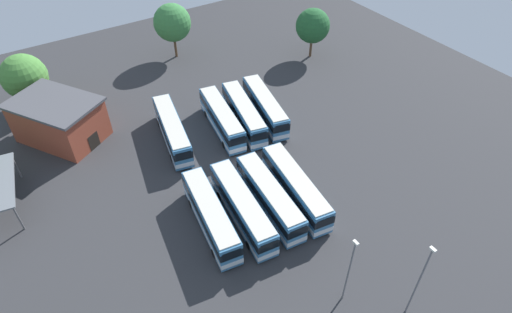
{
  "coord_description": "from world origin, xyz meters",
  "views": [
    {
      "loc": [
        34.97,
        -20.73,
        37.34
      ],
      "look_at": [
        0.98,
        1.29,
        1.58
      ],
      "focal_mm": 30.32,
      "sensor_mm": 36.0,
      "label": 1
    }
  ],
  "objects_px": {
    "bus_row0_slot2": "(222,119)",
    "bus_row1_slot3": "(296,187)",
    "bus_row0_slot4": "(265,107)",
    "bus_row0_slot3": "(244,114)",
    "tree_north_edge": "(172,23)",
    "bus_row1_slot1": "(242,207)",
    "depot_building": "(59,120)",
    "bus_row1_slot2": "(270,197)",
    "bus_row0_slot0": "(172,130)",
    "tree_south_edge": "(313,26)",
    "lamp_post_by_building": "(349,269)",
    "lamp_post_mid_lot": "(419,280)",
    "tree_northeast": "(24,77)",
    "bus_row1_slot0": "(211,215)"
  },
  "relations": [
    {
      "from": "bus_row0_slot2",
      "to": "bus_row1_slot3",
      "type": "bearing_deg",
      "value": 2.16
    },
    {
      "from": "bus_row0_slot2",
      "to": "bus_row0_slot4",
      "type": "height_order",
      "value": "same"
    },
    {
      "from": "bus_row0_slot3",
      "to": "tree_north_edge",
      "type": "bearing_deg",
      "value": 178.84
    },
    {
      "from": "bus_row1_slot1",
      "to": "depot_building",
      "type": "bearing_deg",
      "value": -153.5
    },
    {
      "from": "bus_row0_slot3",
      "to": "bus_row1_slot2",
      "type": "relative_size",
      "value": 1.02
    },
    {
      "from": "bus_row0_slot0",
      "to": "tree_south_edge",
      "type": "bearing_deg",
      "value": 105.9
    },
    {
      "from": "tree_south_edge",
      "to": "tree_north_edge",
      "type": "relative_size",
      "value": 0.91
    },
    {
      "from": "bus_row1_slot1",
      "to": "lamp_post_by_building",
      "type": "relative_size",
      "value": 1.51
    },
    {
      "from": "bus_row0_slot0",
      "to": "tree_south_edge",
      "type": "height_order",
      "value": "tree_south_edge"
    },
    {
      "from": "bus_row0_slot0",
      "to": "bus_row1_slot3",
      "type": "bearing_deg",
      "value": 22.93
    },
    {
      "from": "bus_row0_slot3",
      "to": "tree_north_edge",
      "type": "distance_m",
      "value": 23.89
    },
    {
      "from": "lamp_post_mid_lot",
      "to": "depot_building",
      "type": "bearing_deg",
      "value": -155.68
    },
    {
      "from": "bus_row1_slot3",
      "to": "lamp_post_mid_lot",
      "type": "xyz_separation_m",
      "value": [
        17.07,
        0.07,
        3.31
      ]
    },
    {
      "from": "tree_northeast",
      "to": "bus_row1_slot1",
      "type": "bearing_deg",
      "value": 22.24
    },
    {
      "from": "bus_row0_slot2",
      "to": "bus_row1_slot2",
      "type": "height_order",
      "value": "same"
    },
    {
      "from": "bus_row1_slot3",
      "to": "tree_north_edge",
      "type": "distance_m",
      "value": 39.31
    },
    {
      "from": "bus_row1_slot2",
      "to": "tree_northeast",
      "type": "relative_size",
      "value": 1.5
    },
    {
      "from": "tree_south_edge",
      "to": "tree_north_edge",
      "type": "bearing_deg",
      "value": -122.76
    },
    {
      "from": "bus_row0_slot3",
      "to": "tree_northeast",
      "type": "distance_m",
      "value": 31.91
    },
    {
      "from": "bus_row1_slot3",
      "to": "bus_row0_slot2",
      "type": "bearing_deg",
      "value": -177.84
    },
    {
      "from": "bus_row0_slot3",
      "to": "bus_row1_slot2",
      "type": "distance_m",
      "value": 16.26
    },
    {
      "from": "tree_south_edge",
      "to": "tree_northeast",
      "type": "distance_m",
      "value": 45.45
    },
    {
      "from": "tree_north_edge",
      "to": "depot_building",
      "type": "bearing_deg",
      "value": -61.08
    },
    {
      "from": "bus_row0_slot0",
      "to": "bus_row1_slot2",
      "type": "xyz_separation_m",
      "value": [
        17.17,
        4.03,
        -0.0
      ]
    },
    {
      "from": "bus_row1_slot2",
      "to": "tree_north_edge",
      "type": "height_order",
      "value": "tree_north_edge"
    },
    {
      "from": "bus_row1_slot0",
      "to": "tree_northeast",
      "type": "height_order",
      "value": "tree_northeast"
    },
    {
      "from": "bus_row1_slot0",
      "to": "bus_row0_slot3",
      "type": "bearing_deg",
      "value": 137.41
    },
    {
      "from": "lamp_post_mid_lot",
      "to": "tree_northeast",
      "type": "relative_size",
      "value": 1.15
    },
    {
      "from": "bus_row1_slot2",
      "to": "lamp_post_by_building",
      "type": "xyz_separation_m",
      "value": [
        13.14,
        -0.52,
        2.8
      ]
    },
    {
      "from": "bus_row1_slot1",
      "to": "tree_south_edge",
      "type": "relative_size",
      "value": 1.51
    },
    {
      "from": "depot_building",
      "to": "tree_northeast",
      "type": "bearing_deg",
      "value": -170.03
    },
    {
      "from": "bus_row0_slot2",
      "to": "bus_row0_slot3",
      "type": "xyz_separation_m",
      "value": [
        0.63,
        3.18,
        0.0
      ]
    },
    {
      "from": "bus_row0_slot2",
      "to": "tree_south_edge",
      "type": "distance_m",
      "value": 25.88
    },
    {
      "from": "bus_row1_slot1",
      "to": "tree_south_edge",
      "type": "height_order",
      "value": "tree_south_edge"
    },
    {
      "from": "bus_row0_slot0",
      "to": "bus_row0_slot2",
      "type": "xyz_separation_m",
      "value": [
        1.41,
        6.8,
        -0.0
      ]
    },
    {
      "from": "bus_row0_slot4",
      "to": "bus_row1_slot1",
      "type": "height_order",
      "value": "same"
    },
    {
      "from": "tree_north_edge",
      "to": "tree_northeast",
      "type": "height_order",
      "value": "tree_north_edge"
    },
    {
      "from": "bus_row0_slot2",
      "to": "lamp_post_by_building",
      "type": "height_order",
      "value": "lamp_post_by_building"
    },
    {
      "from": "depot_building",
      "to": "tree_north_edge",
      "type": "distance_m",
      "value": 26.08
    },
    {
      "from": "bus_row1_slot1",
      "to": "tree_northeast",
      "type": "relative_size",
      "value": 1.55
    },
    {
      "from": "bus_row0_slot0",
      "to": "lamp_post_by_building",
      "type": "height_order",
      "value": "lamp_post_by_building"
    },
    {
      "from": "bus_row0_slot3",
      "to": "bus_row0_slot2",
      "type": "bearing_deg",
      "value": -101.17
    },
    {
      "from": "bus_row0_slot2",
      "to": "lamp_post_mid_lot",
      "type": "xyz_separation_m",
      "value": [
        33.16,
        0.68,
        3.31
      ]
    },
    {
      "from": "bus_row1_slot0",
      "to": "tree_south_edge",
      "type": "bearing_deg",
      "value": 126.56
    },
    {
      "from": "bus_row1_slot3",
      "to": "depot_building",
      "type": "height_order",
      "value": "depot_building"
    },
    {
      "from": "bus_row0_slot2",
      "to": "depot_building",
      "type": "relative_size",
      "value": 0.92
    },
    {
      "from": "bus_row0_slot0",
      "to": "lamp_post_by_building",
      "type": "xyz_separation_m",
      "value": [
        30.31,
        3.51,
        2.8
      ]
    },
    {
      "from": "bus_row1_slot1",
      "to": "tree_south_edge",
      "type": "bearing_deg",
      "value": 130.59
    },
    {
      "from": "bus_row1_slot0",
      "to": "bus_row1_slot2",
      "type": "height_order",
      "value": "same"
    },
    {
      "from": "bus_row0_slot0",
      "to": "bus_row0_slot3",
      "type": "bearing_deg",
      "value": 78.46
    }
  ]
}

